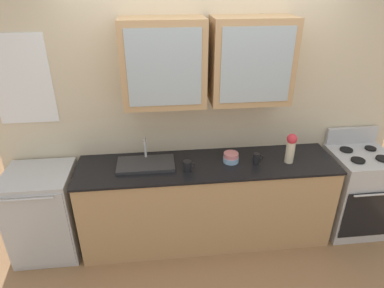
{
  "coord_description": "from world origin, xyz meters",
  "views": [
    {
      "loc": [
        -0.45,
        -2.7,
        2.51
      ],
      "look_at": [
        -0.15,
        0.0,
        1.11
      ],
      "focal_mm": 31.26,
      "sensor_mm": 36.0,
      "label": 1
    }
  ],
  "objects_px": {
    "sink_faucet": "(146,164)",
    "cup_near_bowls": "(257,158)",
    "cup_near_sink": "(187,166)",
    "bowl_stack": "(231,158)",
    "vase": "(291,147)",
    "dishwasher": "(45,213)",
    "stove_range": "(354,191)"
  },
  "relations": [
    {
      "from": "bowl_stack",
      "to": "cup_near_sink",
      "type": "distance_m",
      "value": 0.44
    },
    {
      "from": "bowl_stack",
      "to": "vase",
      "type": "distance_m",
      "value": 0.57
    },
    {
      "from": "vase",
      "to": "bowl_stack",
      "type": "bearing_deg",
      "value": 173.31
    },
    {
      "from": "cup_near_bowls",
      "to": "stove_range",
      "type": "bearing_deg",
      "value": 1.76
    },
    {
      "from": "vase",
      "to": "cup_near_bowls",
      "type": "xyz_separation_m",
      "value": [
        -0.32,
        0.01,
        -0.11
      ]
    },
    {
      "from": "vase",
      "to": "dishwasher",
      "type": "height_order",
      "value": "vase"
    },
    {
      "from": "sink_faucet",
      "to": "vase",
      "type": "distance_m",
      "value": 1.37
    },
    {
      "from": "bowl_stack",
      "to": "dishwasher",
      "type": "relative_size",
      "value": 0.17
    },
    {
      "from": "stove_range",
      "to": "cup_near_bowls",
      "type": "bearing_deg",
      "value": -178.24
    },
    {
      "from": "bowl_stack",
      "to": "vase",
      "type": "bearing_deg",
      "value": -6.69
    },
    {
      "from": "dishwasher",
      "to": "bowl_stack",
      "type": "bearing_deg",
      "value": 0.73
    },
    {
      "from": "cup_near_bowls",
      "to": "dishwasher",
      "type": "xyz_separation_m",
      "value": [
        -2.04,
        0.03,
        -0.5
      ]
    },
    {
      "from": "vase",
      "to": "cup_near_bowls",
      "type": "bearing_deg",
      "value": 177.87
    },
    {
      "from": "cup_near_sink",
      "to": "bowl_stack",
      "type": "bearing_deg",
      "value": 14.15
    },
    {
      "from": "bowl_stack",
      "to": "cup_near_sink",
      "type": "height_order",
      "value": "same"
    },
    {
      "from": "bowl_stack",
      "to": "dishwasher",
      "type": "xyz_separation_m",
      "value": [
        -1.8,
        -0.02,
        -0.49
      ]
    },
    {
      "from": "cup_near_sink",
      "to": "cup_near_bowls",
      "type": "xyz_separation_m",
      "value": [
        0.66,
        0.06,
        0.0
      ]
    },
    {
      "from": "vase",
      "to": "sink_faucet",
      "type": "bearing_deg",
      "value": 176.48
    },
    {
      "from": "stove_range",
      "to": "bowl_stack",
      "type": "relative_size",
      "value": 7.11
    },
    {
      "from": "cup_near_bowls",
      "to": "sink_faucet",
      "type": "bearing_deg",
      "value": 176.06
    },
    {
      "from": "cup_near_sink",
      "to": "dishwasher",
      "type": "relative_size",
      "value": 0.13
    },
    {
      "from": "dishwasher",
      "to": "vase",
      "type": "bearing_deg",
      "value": -1.02
    },
    {
      "from": "sink_faucet",
      "to": "cup_near_bowls",
      "type": "bearing_deg",
      "value": -3.94
    },
    {
      "from": "cup_near_bowls",
      "to": "vase",
      "type": "bearing_deg",
      "value": -2.13
    },
    {
      "from": "stove_range",
      "to": "cup_near_sink",
      "type": "xyz_separation_m",
      "value": [
        -1.78,
        -0.09,
        0.48
      ]
    },
    {
      "from": "stove_range",
      "to": "dishwasher",
      "type": "distance_m",
      "value": 3.15
    },
    {
      "from": "cup_near_sink",
      "to": "vase",
      "type": "bearing_deg",
      "value": 2.53
    },
    {
      "from": "stove_range",
      "to": "sink_faucet",
      "type": "height_order",
      "value": "sink_faucet"
    },
    {
      "from": "vase",
      "to": "dishwasher",
      "type": "relative_size",
      "value": 0.33
    },
    {
      "from": "cup_near_sink",
      "to": "dishwasher",
      "type": "bearing_deg",
      "value": 176.46
    },
    {
      "from": "bowl_stack",
      "to": "cup_near_bowls",
      "type": "relative_size",
      "value": 1.46
    },
    {
      "from": "stove_range",
      "to": "vase",
      "type": "xyz_separation_m",
      "value": [
        -0.8,
        -0.05,
        0.6
      ]
    }
  ]
}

